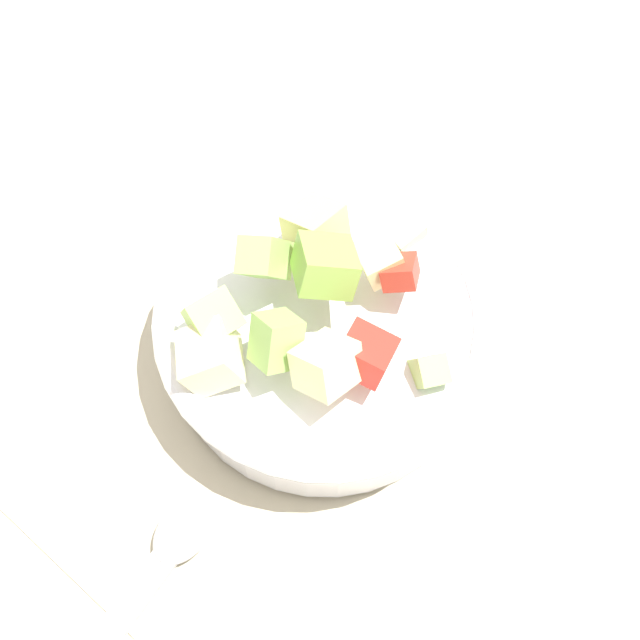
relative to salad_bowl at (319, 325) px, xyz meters
The scene contains 4 objects.
ground_plane 0.05m from the salad_bowl, 151.52° to the right, with size 2.40×2.40×0.00m, color silver.
placemat 0.05m from the salad_bowl, 151.52° to the right, with size 0.46×0.37×0.01m, color #BCB299.
salad_bowl is the anchor object (origin of this frame).
serving_spoon 0.21m from the salad_bowl, behind, with size 0.21×0.05×0.01m.
Camera 1 is at (-0.23, -0.20, 0.65)m, focal length 53.47 mm.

